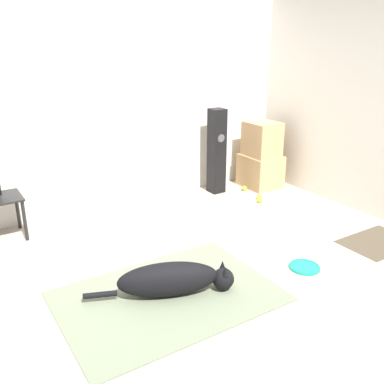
{
  "coord_description": "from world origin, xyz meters",
  "views": [
    {
      "loc": [
        -1.59,
        -2.54,
        1.94
      ],
      "look_at": [
        0.59,
        0.91,
        0.45
      ],
      "focal_mm": 40.0,
      "sensor_mm": 36.0,
      "label": 1
    }
  ],
  "objects_px": {
    "frisbee": "(304,267)",
    "tennis_ball_loose_on_carpet": "(259,197)",
    "dog": "(173,279)",
    "tennis_ball_near_speaker": "(260,200)",
    "tennis_ball_by_boxes": "(244,188)",
    "floor_speaker": "(217,151)",
    "cardboard_box_lower": "(260,171)",
    "cardboard_box_upper": "(262,139)"
  },
  "relations": [
    {
      "from": "frisbee",
      "to": "tennis_ball_loose_on_carpet",
      "type": "distance_m",
      "value": 1.71
    },
    {
      "from": "dog",
      "to": "tennis_ball_near_speaker",
      "type": "bearing_deg",
      "value": 31.61
    },
    {
      "from": "tennis_ball_by_boxes",
      "to": "tennis_ball_near_speaker",
      "type": "relative_size",
      "value": 1.0
    },
    {
      "from": "frisbee",
      "to": "tennis_ball_by_boxes",
      "type": "bearing_deg",
      "value": 66.12
    },
    {
      "from": "frisbee",
      "to": "tennis_ball_near_speaker",
      "type": "height_order",
      "value": "tennis_ball_near_speaker"
    },
    {
      "from": "floor_speaker",
      "to": "tennis_ball_near_speaker",
      "type": "bearing_deg",
      "value": -70.11
    },
    {
      "from": "cardboard_box_lower",
      "to": "tennis_ball_near_speaker",
      "type": "distance_m",
      "value": 0.66
    },
    {
      "from": "tennis_ball_near_speaker",
      "to": "floor_speaker",
      "type": "bearing_deg",
      "value": 109.89
    },
    {
      "from": "dog",
      "to": "frisbee",
      "type": "relative_size",
      "value": 4.13
    },
    {
      "from": "cardboard_box_lower",
      "to": "tennis_ball_by_boxes",
      "type": "relative_size",
      "value": 7.65
    },
    {
      "from": "cardboard_box_lower",
      "to": "tennis_ball_by_boxes",
      "type": "distance_m",
      "value": 0.35
    },
    {
      "from": "cardboard_box_upper",
      "to": "dog",
      "type": "bearing_deg",
      "value": -144.47
    },
    {
      "from": "dog",
      "to": "tennis_ball_loose_on_carpet",
      "type": "height_order",
      "value": "dog"
    },
    {
      "from": "floor_speaker",
      "to": "tennis_ball_near_speaker",
      "type": "distance_m",
      "value": 0.84
    },
    {
      "from": "dog",
      "to": "tennis_ball_loose_on_carpet",
      "type": "xyz_separation_m",
      "value": [
        1.98,
        1.27,
        -0.11
      ]
    },
    {
      "from": "cardboard_box_upper",
      "to": "tennis_ball_by_boxes",
      "type": "relative_size",
      "value": 6.81
    },
    {
      "from": "tennis_ball_by_boxes",
      "to": "tennis_ball_near_speaker",
      "type": "distance_m",
      "value": 0.46
    },
    {
      "from": "frisbee",
      "to": "tennis_ball_by_boxes",
      "type": "height_order",
      "value": "tennis_ball_by_boxes"
    },
    {
      "from": "frisbee",
      "to": "cardboard_box_lower",
      "type": "relative_size",
      "value": 0.54
    },
    {
      "from": "frisbee",
      "to": "cardboard_box_lower",
      "type": "xyz_separation_m",
      "value": [
        1.13,
        1.92,
        0.21
      ]
    },
    {
      "from": "cardboard_box_upper",
      "to": "floor_speaker",
      "type": "distance_m",
      "value": 0.66
    },
    {
      "from": "cardboard_box_lower",
      "to": "floor_speaker",
      "type": "relative_size",
      "value": 0.46
    },
    {
      "from": "cardboard_box_upper",
      "to": "tennis_ball_near_speaker",
      "type": "xyz_separation_m",
      "value": [
        -0.4,
        -0.48,
        -0.63
      ]
    },
    {
      "from": "cardboard_box_lower",
      "to": "floor_speaker",
      "type": "xyz_separation_m",
      "value": [
        -0.64,
        0.14,
        0.33
      ]
    },
    {
      "from": "tennis_ball_by_boxes",
      "to": "tennis_ball_loose_on_carpet",
      "type": "xyz_separation_m",
      "value": [
        -0.05,
        -0.36,
        0.0
      ]
    },
    {
      "from": "dog",
      "to": "frisbee",
      "type": "bearing_deg",
      "value": -12.16
    },
    {
      "from": "dog",
      "to": "frisbee",
      "type": "height_order",
      "value": "dog"
    },
    {
      "from": "tennis_ball_by_boxes",
      "to": "tennis_ball_loose_on_carpet",
      "type": "relative_size",
      "value": 1.0
    },
    {
      "from": "dog",
      "to": "tennis_ball_by_boxes",
      "type": "bearing_deg",
      "value": 38.69
    },
    {
      "from": "tennis_ball_by_boxes",
      "to": "floor_speaker",
      "type": "bearing_deg",
      "value": 152.8
    },
    {
      "from": "tennis_ball_near_speaker",
      "to": "tennis_ball_loose_on_carpet",
      "type": "xyz_separation_m",
      "value": [
        0.07,
        0.09,
        0.0
      ]
    },
    {
      "from": "frisbee",
      "to": "tennis_ball_loose_on_carpet",
      "type": "height_order",
      "value": "tennis_ball_loose_on_carpet"
    },
    {
      "from": "cardboard_box_upper",
      "to": "tennis_ball_near_speaker",
      "type": "relative_size",
      "value": 6.81
    },
    {
      "from": "cardboard_box_lower",
      "to": "floor_speaker",
      "type": "height_order",
      "value": "floor_speaker"
    },
    {
      "from": "dog",
      "to": "tennis_ball_loose_on_carpet",
      "type": "relative_size",
      "value": 17.01
    },
    {
      "from": "dog",
      "to": "floor_speaker",
      "type": "relative_size",
      "value": 1.02
    },
    {
      "from": "cardboard_box_lower",
      "to": "tennis_ball_loose_on_carpet",
      "type": "relative_size",
      "value": 7.65
    },
    {
      "from": "dog",
      "to": "cardboard_box_lower",
      "type": "bearing_deg",
      "value": 35.57
    },
    {
      "from": "floor_speaker",
      "to": "tennis_ball_loose_on_carpet",
      "type": "height_order",
      "value": "floor_speaker"
    },
    {
      "from": "floor_speaker",
      "to": "tennis_ball_by_boxes",
      "type": "xyz_separation_m",
      "value": [
        0.34,
        -0.18,
        -0.52
      ]
    },
    {
      "from": "floor_speaker",
      "to": "tennis_ball_loose_on_carpet",
      "type": "relative_size",
      "value": 16.6
    },
    {
      "from": "tennis_ball_near_speaker",
      "to": "tennis_ball_loose_on_carpet",
      "type": "relative_size",
      "value": 1.0
    }
  ]
}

